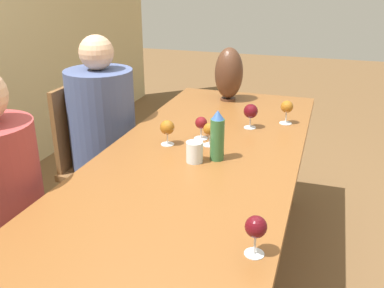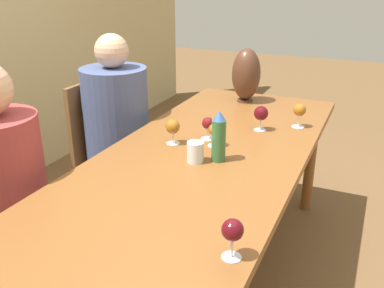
% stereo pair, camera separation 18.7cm
% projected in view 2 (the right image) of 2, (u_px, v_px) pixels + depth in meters
% --- Properties ---
extents(dining_table, '(2.52, 0.91, 0.77)m').
position_uv_depth(dining_table, '(193.00, 178.00, 1.94)').
color(dining_table, brown).
rests_on(dining_table, ground_plane).
extents(water_bottle, '(0.06, 0.06, 0.24)m').
position_uv_depth(water_bottle, '(219.00, 137.00, 1.91)').
color(water_bottle, '#336638').
rests_on(water_bottle, dining_table).
extents(water_tumbler, '(0.08, 0.08, 0.10)m').
position_uv_depth(water_tumbler, '(195.00, 152.00, 1.92)').
color(water_tumbler, silver).
rests_on(water_tumbler, dining_table).
extents(vase, '(0.18, 0.18, 0.35)m').
position_uv_depth(vase, '(246.00, 75.00, 2.76)').
color(vase, '#4C2D1E').
rests_on(vase, dining_table).
extents(wine_glass_0, '(0.07, 0.07, 0.13)m').
position_uv_depth(wine_glass_0, '(300.00, 111.00, 2.33)').
color(wine_glass_0, silver).
rests_on(wine_glass_0, dining_table).
extents(wine_glass_1, '(0.06, 0.06, 0.12)m').
position_uv_depth(wine_glass_1, '(215.00, 131.00, 2.08)').
color(wine_glass_1, silver).
rests_on(wine_glass_1, dining_table).
extents(wine_glass_2, '(0.07, 0.07, 0.13)m').
position_uv_depth(wine_glass_2, '(173.00, 127.00, 2.11)').
color(wine_glass_2, silver).
rests_on(wine_glass_2, dining_table).
extents(wine_glass_3, '(0.07, 0.07, 0.12)m').
position_uv_depth(wine_glass_3, '(208.00, 124.00, 2.17)').
color(wine_glass_3, silver).
rests_on(wine_glass_3, dining_table).
extents(wine_glass_5, '(0.08, 0.08, 0.14)m').
position_uv_depth(wine_glass_5, '(261.00, 114.00, 2.28)').
color(wine_glass_5, silver).
rests_on(wine_glass_5, dining_table).
extents(wine_glass_6, '(0.07, 0.07, 0.13)m').
position_uv_depth(wine_glass_6, '(233.00, 231.00, 1.25)').
color(wine_glass_6, silver).
rests_on(wine_glass_6, dining_table).
extents(chair_far, '(0.44, 0.44, 0.95)m').
position_uv_depth(chair_far, '(109.00, 153.00, 2.71)').
color(chair_far, brown).
rests_on(chair_far, ground_plane).
extents(person_near, '(0.38, 0.38, 1.25)m').
position_uv_depth(person_near, '(6.00, 196.00, 1.86)').
color(person_near, '#2D2D38').
rests_on(person_near, ground_plane).
extents(person_far, '(0.39, 0.39, 1.25)m').
position_uv_depth(person_far, '(119.00, 132.00, 2.61)').
color(person_far, '#2D2D38').
rests_on(person_far, ground_plane).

